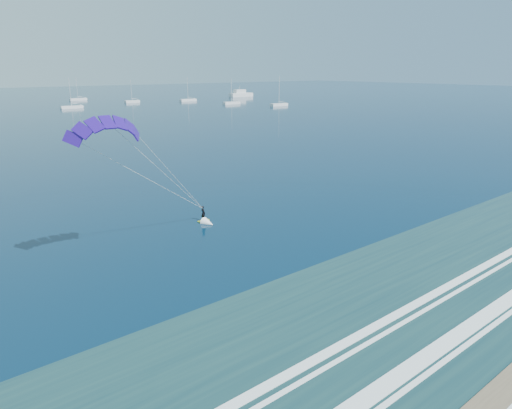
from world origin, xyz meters
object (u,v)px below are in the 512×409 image
at_px(sailboat_6, 232,103).
at_px(sailboat_8, 279,104).
at_px(motor_yacht, 241,94).
at_px(sailboat_7, 132,101).
at_px(kitesurfer_rig, 164,173).
at_px(sailboat_3, 72,107).
at_px(sailboat_4, 78,99).
at_px(sailboat_5, 188,100).

height_order(sailboat_6, sailboat_8, sailboat_8).
distance_m(motor_yacht, sailboat_6, 59.11).
xyz_separation_m(motor_yacht, sailboat_7, (-71.85, -5.16, -0.98)).
bearing_deg(sailboat_6, kitesurfer_rig, -128.01).
relative_size(kitesurfer_rig, sailboat_3, 1.40).
distance_m(kitesurfer_rig, sailboat_7, 197.77).
height_order(sailboat_4, sailboat_8, sailboat_8).
distance_m(sailboat_3, sailboat_8, 90.24).
bearing_deg(sailboat_7, sailboat_4, 114.44).
bearing_deg(sailboat_5, sailboat_7, 162.59).
xyz_separation_m(sailboat_3, sailboat_8, (77.99, -45.41, 0.01)).
relative_size(sailboat_4, sailboat_5, 0.97).
height_order(motor_yacht, sailboat_3, sailboat_3).
xyz_separation_m(sailboat_4, sailboat_5, (42.47, -42.25, 0.00)).
distance_m(sailboat_7, sailboat_8, 75.10).
bearing_deg(sailboat_8, kitesurfer_rig, -135.41).
height_order(sailboat_4, sailboat_5, sailboat_5).
height_order(kitesurfer_rig, sailboat_8, kitesurfer_rig).
bearing_deg(sailboat_8, sailboat_6, 115.76).
height_order(sailboat_5, sailboat_6, sailboat_5).
bearing_deg(sailboat_5, sailboat_8, -72.84).
xyz_separation_m(kitesurfer_rig, sailboat_3, (43.89, 165.56, -6.47)).
bearing_deg(kitesurfer_rig, sailboat_7, 66.61).
bearing_deg(sailboat_5, sailboat_4, 135.14).
xyz_separation_m(motor_yacht, sailboat_8, (-28.43, -66.44, -0.97)).
distance_m(motor_yacht, sailboat_8, 72.27).
distance_m(sailboat_5, sailboat_7, 28.43).
bearing_deg(sailboat_3, sailboat_5, 6.81).
bearing_deg(sailboat_6, sailboat_3, 160.91).
xyz_separation_m(sailboat_3, sailboat_5, (61.70, 7.37, -0.00)).
relative_size(sailboat_3, sailboat_4, 1.05).
bearing_deg(sailboat_8, sailboat_3, 149.79).
distance_m(sailboat_5, sailboat_6, 31.17).
bearing_deg(motor_yacht, kitesurfer_rig, -128.85).
relative_size(sailboat_5, sailboat_8, 0.93).
bearing_deg(sailboat_3, sailboat_7, 24.66).
relative_size(sailboat_5, sailboat_7, 1.11).
bearing_deg(sailboat_7, kitesurfer_rig, -113.39).
xyz_separation_m(motor_yacht, sailboat_4, (-87.19, 28.59, -0.99)).
relative_size(kitesurfer_rig, sailboat_7, 1.59).
relative_size(sailboat_3, sailboat_6, 1.05).
relative_size(kitesurfer_rig, motor_yacht, 1.15).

